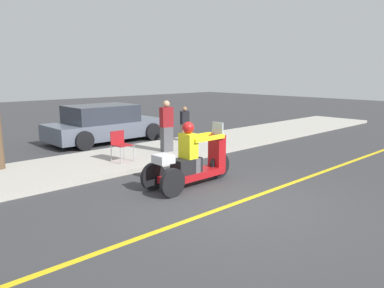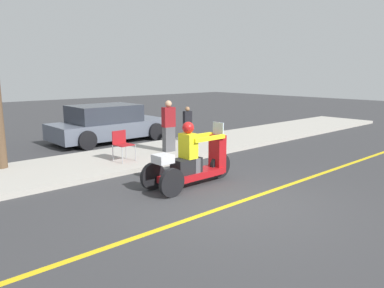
{
  "view_description": "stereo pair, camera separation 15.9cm",
  "coord_description": "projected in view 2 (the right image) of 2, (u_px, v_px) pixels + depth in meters",
  "views": [
    {
      "loc": [
        -5.36,
        -4.51,
        2.52
      ],
      "look_at": [
        0.21,
        1.46,
        0.95
      ],
      "focal_mm": 35.0,
      "sensor_mm": 36.0,
      "label": 1
    },
    {
      "loc": [
        -5.24,
        -4.62,
        2.52
      ],
      "look_at": [
        0.21,
        1.46,
        0.95
      ],
      "focal_mm": 35.0,
      "sensor_mm": 36.0,
      "label": 2
    }
  ],
  "objects": [
    {
      "name": "lane_stripe",
      "position": [
        241.0,
        201.0,
        7.42
      ],
      "size": [
        24.0,
        0.12,
        0.01
      ],
      "color": "gold",
      "rests_on": "ground"
    },
    {
      "name": "spectator_far_back",
      "position": [
        187.0,
        124.0,
        13.27
      ],
      "size": [
        0.32,
        0.23,
        1.21
      ],
      "color": "gray",
      "rests_on": "sidewalk_strip"
    },
    {
      "name": "spectator_mid_group",
      "position": [
        169.0,
        127.0,
        11.43
      ],
      "size": [
        0.4,
        0.27,
        1.57
      ],
      "color": "#515156",
      "rests_on": "sidewalk_strip"
    },
    {
      "name": "folding_chair_set_back",
      "position": [
        122.0,
        142.0,
        10.29
      ],
      "size": [
        0.49,
        0.49,
        0.82
      ],
      "color": "#A5A8AD",
      "rests_on": "sidewalk_strip"
    },
    {
      "name": "ground_plane",
      "position": [
        234.0,
        204.0,
        7.29
      ],
      "size": [
        60.0,
        60.0,
        0.0
      ],
      "primitive_type": "plane",
      "color": "#38383A"
    },
    {
      "name": "sidewalk_strip",
      "position": [
        113.0,
        160.0,
        10.64
      ],
      "size": [
        28.0,
        2.8,
        0.12
      ],
      "color": "#B2ADA3",
      "rests_on": "ground"
    },
    {
      "name": "motorcycle_trike",
      "position": [
        192.0,
        163.0,
        8.4
      ],
      "size": [
        2.36,
        0.76,
        1.46
      ],
      "color": "black",
      "rests_on": "ground"
    },
    {
      "name": "parked_car_lot_center",
      "position": [
        108.0,
        124.0,
        13.8
      ],
      "size": [
        4.3,
        2.08,
        1.35
      ],
      "color": "slate",
      "rests_on": "ground"
    }
  ]
}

